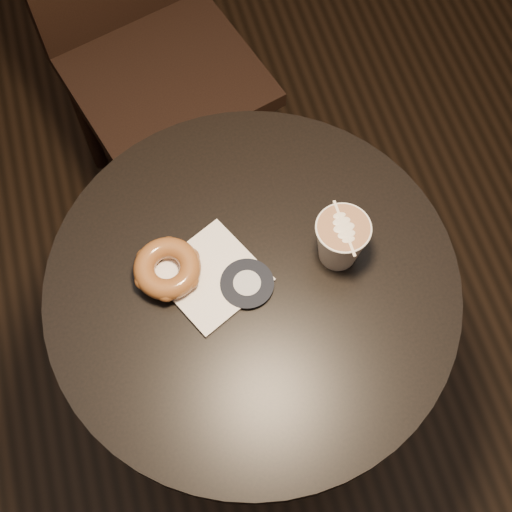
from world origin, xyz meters
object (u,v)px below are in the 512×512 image
(pastry_bag, at_px, (212,277))
(latte_cup, at_px, (340,241))
(chair, at_px, (137,14))
(doughnut, at_px, (167,268))
(cafe_table, at_px, (253,323))

(pastry_bag, xyz_separation_m, latte_cup, (0.22, -0.02, 0.05))
(chair, distance_m, doughnut, 0.75)
(cafe_table, distance_m, chair, 0.78)
(chair, height_order, latte_cup, chair)
(chair, relative_size, doughnut, 9.58)
(doughnut, bearing_deg, pastry_bag, -19.88)
(latte_cup, bearing_deg, cafe_table, -175.85)
(cafe_table, xyz_separation_m, doughnut, (-0.13, 0.05, 0.23))
(cafe_table, xyz_separation_m, latte_cup, (0.15, 0.01, 0.25))
(cafe_table, relative_size, pastry_bag, 4.94)
(chair, xyz_separation_m, doughnut, (-0.07, -0.72, 0.18))
(chair, relative_size, latte_cup, 10.70)
(chair, bearing_deg, pastry_bag, -106.42)
(cafe_table, bearing_deg, pastry_bag, 156.20)
(doughnut, height_order, latte_cup, latte_cup)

